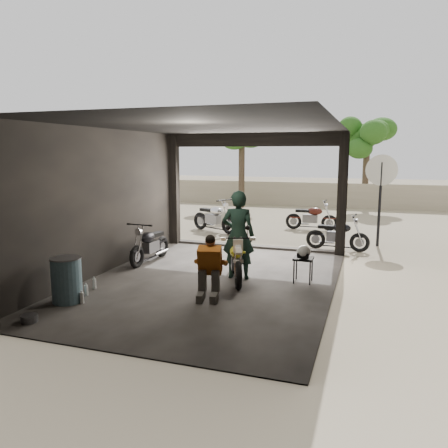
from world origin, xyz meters
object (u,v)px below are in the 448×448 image
Objects in this scene: left_bike at (150,242)px; outside_bike_c at (338,232)px; rider at (238,235)px; sign_post at (381,184)px; outside_bike_a at (214,215)px; helmet at (304,252)px; oil_drum at (67,281)px; stool at (303,261)px; main_bike at (236,257)px; mechanic at (209,269)px; outside_bike_b at (311,215)px.

outside_bike_c is (4.26, 2.84, -0.01)m from left_bike.
sign_post is (2.87, 4.46, 0.84)m from rider.
outside_bike_a is at bearing -72.69° from rider.
helmet is (-0.43, -3.43, 0.17)m from outside_bike_c.
helmet is 0.36× the size of oil_drum.
sign_post reaches higher than oil_drum.
outside_bike_a is at bearing 126.93° from stool.
main_bike is 1.21m from mechanic.
left_bike is at bearing 126.72° from mechanic.
outside_bike_a is at bearing 91.84° from left_bike.
left_bike is 1.84× the size of oil_drum.
left_bike is 2.59m from rider.
outside_bike_a reaches higher than outside_bike_b.
outside_bike_a is 5.68m from rider.
rider is at bearing 156.98° from outside_bike_c.
rider is at bearing -175.18° from stool.
left_bike is 2.80× the size of stool.
mechanic is (2.27, -6.54, -0.01)m from outside_bike_a.
sign_post is at bearing 52.30° from oil_drum.
stool is at bearing -175.45° from outside_bike_b.
left_bike reaches higher than outside_bike_c.
outside_bike_c is 0.57× the size of sign_post.
rider is (-0.02, 0.20, 0.43)m from main_bike.
outside_bike_b is 0.59× the size of sign_post.
mechanic is at bearing 24.09° from oil_drum.
outside_bike_a is 7.58m from oil_drum.
main_bike is 6.78m from outside_bike_b.
outside_bike_c is 3.97m from rider.
mechanic is at bearing 172.59° from outside_bike_b.
rider is 3.51× the size of stool.
oil_drum is (-2.33, -1.04, -0.15)m from mechanic.
stool is (3.83, -0.55, -0.05)m from left_bike.
left_bike is at bearing 127.82° from outside_bike_c.
outside_bike_a reaches higher than main_bike.
helmet is at bearing -6.22° from left_bike.
mechanic reaches higher than helmet.
stool is at bearing 102.43° from helmet.
mechanic is at bearing -39.12° from left_bike.
left_bike is 1.01× the size of outside_bike_c.
outside_bike_a is (0.06, 4.47, 0.06)m from left_bike.
sign_post is at bearing 70.91° from stool.
mechanic is 2.12m from helmet.
mechanic reaches higher than outside_bike_c.
outside_bike_a is at bearing 89.56° from oil_drum.
left_bike reaches higher than stool.
helmet is (1.36, 0.27, 0.15)m from main_bike.
outside_bike_b is at bearing 70.62° from oil_drum.
main_bike is 1.03× the size of left_bike.
outside_bike_a is 3.41m from outside_bike_b.
rider is 1.40m from helmet.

